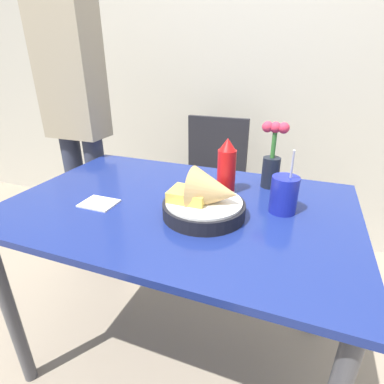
% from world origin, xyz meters
% --- Properties ---
extents(ground_plane, '(12.00, 12.00, 0.00)m').
position_xyz_m(ground_plane, '(0.00, 0.00, 0.00)').
color(ground_plane, gray).
extents(wall_window, '(7.00, 0.06, 2.60)m').
position_xyz_m(wall_window, '(0.00, 1.25, 1.30)').
color(wall_window, '#B7B2A3').
rests_on(wall_window, ground_plane).
extents(dining_table, '(1.24, 0.82, 0.78)m').
position_xyz_m(dining_table, '(0.00, 0.00, 0.67)').
color(dining_table, navy).
rests_on(dining_table, ground_plane).
extents(chair_far_window, '(0.40, 0.40, 0.92)m').
position_xyz_m(chair_far_window, '(-0.13, 0.87, 0.54)').
color(chair_far_window, black).
rests_on(chair_far_window, ground_plane).
extents(food_basket, '(0.28, 0.28, 0.17)m').
position_xyz_m(food_basket, '(0.13, -0.06, 0.83)').
color(food_basket, black).
rests_on(food_basket, dining_table).
extents(ketchup_bottle, '(0.07, 0.07, 0.22)m').
position_xyz_m(ketchup_bottle, '(0.13, 0.16, 0.88)').
color(ketchup_bottle, red).
rests_on(ketchup_bottle, dining_table).
extents(drink_cup, '(0.09, 0.09, 0.23)m').
position_xyz_m(drink_cup, '(0.36, 0.06, 0.84)').
color(drink_cup, '#192399').
rests_on(drink_cup, dining_table).
extents(flower_vase, '(0.10, 0.07, 0.27)m').
position_xyz_m(flower_vase, '(0.29, 0.27, 0.89)').
color(flower_vase, black).
rests_on(flower_vase, dining_table).
extents(napkin, '(0.12, 0.10, 0.01)m').
position_xyz_m(napkin, '(-0.27, -0.11, 0.78)').
color(napkin, white).
rests_on(napkin, dining_table).
extents(person_standing, '(0.32, 0.20, 1.78)m').
position_xyz_m(person_standing, '(-0.78, 0.42, 1.04)').
color(person_standing, '#2D3347').
rests_on(person_standing, ground_plane).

